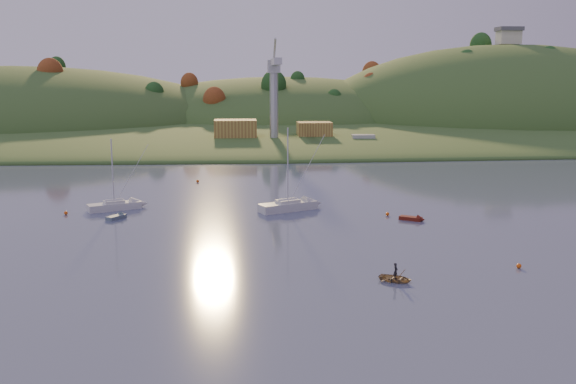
{
  "coord_description": "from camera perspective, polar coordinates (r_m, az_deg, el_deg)",
  "views": [
    {
      "loc": [
        -7.2,
        -46.18,
        19.02
      ],
      "look_at": [
        -1.12,
        32.56,
        4.45
      ],
      "focal_mm": 40.0,
      "sensor_mm": 36.0,
      "label": 1
    }
  ],
  "objects": [
    {
      "name": "far_shore",
      "position": [
        276.93,
        -2.93,
        6.5
      ],
      "size": [
        620.0,
        220.0,
        1.5
      ],
      "primitive_type": "cube",
      "color": "#2C431B",
      "rests_on": "ground"
    },
    {
      "name": "buoy_0",
      "position": [
        68.03,
        19.84,
        -6.2
      ],
      "size": [
        0.5,
        0.5,
        0.5
      ],
      "primitive_type": "sphere",
      "color": "#DE510B",
      "rests_on": "ground"
    },
    {
      "name": "wharf",
      "position": [
        169.56,
        -0.26,
        4.42
      ],
      "size": [
        42.0,
        16.0,
        2.4
      ],
      "primitive_type": "cube",
      "color": "slate",
      "rests_on": "ground"
    },
    {
      "name": "hill_center",
      "position": [
        257.46,
        -0.58,
        6.21
      ],
      "size": [
        140.0,
        120.0,
        36.0
      ],
      "primitive_type": "ellipsoid",
      "color": "#2C431B",
      "rests_on": "ground"
    },
    {
      "name": "shed_east",
      "position": [
        172.0,
        2.36,
        5.57
      ],
      "size": [
        9.0,
        7.0,
        4.0
      ],
      "primitive_type": "cube",
      "color": "brown",
      "rests_on": "wharf"
    },
    {
      "name": "buoy_3",
      "position": [
        115.02,
        -8.03,
        0.96
      ],
      "size": [
        0.5,
        0.5,
        0.5
      ],
      "primitive_type": "sphere",
      "color": "#DE510B",
      "rests_on": "ground"
    },
    {
      "name": "hilltop_house",
      "position": [
        262.34,
        19.03,
        13.04
      ],
      "size": [
        9.0,
        7.0,
        6.45
      ],
      "color": "beige",
      "rests_on": "hill_right"
    },
    {
      "name": "buoy_1",
      "position": [
        88.34,
        8.83,
        -1.94
      ],
      "size": [
        0.5,
        0.5,
        0.5
      ],
      "primitive_type": "sphere",
      "color": "#DE510B",
      "rests_on": "ground"
    },
    {
      "name": "sailboat_far",
      "position": [
        90.51,
        -0.02,
        -1.19
      ],
      "size": [
        8.71,
        5.9,
        11.71
      ],
      "rotation": [
        0.0,
        0.0,
        0.44
      ],
      "color": "silver",
      "rests_on": "ground"
    },
    {
      "name": "hill_right",
      "position": [
        262.63,
        18.6,
        5.76
      ],
      "size": [
        150.0,
        130.0,
        60.0
      ],
      "primitive_type": "ellipsoid",
      "color": "#2C431B",
      "rests_on": "ground"
    },
    {
      "name": "dock_crane",
      "position": [
        164.84,
        -1.23,
        9.81
      ],
      "size": [
        3.2,
        28.0,
        20.3
      ],
      "color": "#B7B7BC",
      "rests_on": "wharf"
    },
    {
      "name": "work_vessel",
      "position": [
        168.26,
        6.69,
        4.32
      ],
      "size": [
        13.94,
        5.59,
        3.52
      ],
      "rotation": [
        0.0,
        0.0,
        -0.05
      ],
      "color": "slate",
      "rests_on": "ground"
    },
    {
      "name": "hillside_trees",
      "position": [
        232.07,
        -2.63,
        5.74
      ],
      "size": [
        280.0,
        50.0,
        32.0
      ],
      "primitive_type": null,
      "color": "#184016",
      "rests_on": "ground"
    },
    {
      "name": "grey_dinghy",
      "position": [
        88.78,
        -14.74,
        -2.11
      ],
      "size": [
        2.86,
        3.3,
        1.2
      ],
      "rotation": [
        0.0,
        0.0,
        0.94
      ],
      "color": "slate",
      "rests_on": "ground"
    },
    {
      "name": "shed_west",
      "position": [
        169.78,
        -4.69,
        5.61
      ],
      "size": [
        11.0,
        8.0,
        4.8
      ],
      "primitive_type": "cube",
      "color": "brown",
      "rests_on": "wharf"
    },
    {
      "name": "sailboat_near",
      "position": [
        94.29,
        -15.19,
        -1.13
      ],
      "size": [
        7.55,
        5.07,
        10.14
      ],
      "rotation": [
        0.0,
        0.0,
        0.44
      ],
      "color": "silver",
      "rests_on": "ground"
    },
    {
      "name": "canoe",
      "position": [
        60.93,
        9.53,
        -7.57
      ],
      "size": [
        3.81,
        3.53,
        0.64
      ],
      "primitive_type": "imported",
      "rotation": [
        0.0,
        0.0,
        1.0
      ],
      "color": "#997E54",
      "rests_on": "ground"
    },
    {
      "name": "paddler",
      "position": [
        60.79,
        9.54,
        -7.17
      ],
      "size": [
        0.61,
        0.67,
        1.54
      ],
      "primitive_type": "imported",
      "rotation": [
        0.0,
        0.0,
        1.0
      ],
      "color": "black",
      "rests_on": "ground"
    },
    {
      "name": "red_tender",
      "position": [
        86.06,
        11.26,
        -2.35
      ],
      "size": [
        3.49,
        2.82,
        1.16
      ],
      "rotation": [
        0.0,
        0.0,
        -0.57
      ],
      "color": "#56160C",
      "rests_on": "ground"
    },
    {
      "name": "hill_left",
      "position": [
        260.43,
        -23.05,
        5.43
      ],
      "size": [
        170.0,
        140.0,
        44.0
      ],
      "primitive_type": "ellipsoid",
      "color": "#2C431B",
      "rests_on": "ground"
    },
    {
      "name": "ground",
      "position": [
        50.46,
        4.21,
        -11.72
      ],
      "size": [
        500.0,
        500.0,
        0.0
      ],
      "primitive_type": "plane",
      "color": "#323D52",
      "rests_on": "ground"
    },
    {
      "name": "buoy_2",
      "position": [
        93.09,
        -19.14,
        -1.77
      ],
      "size": [
        0.5,
        0.5,
        0.5
      ],
      "primitive_type": "sphere",
      "color": "#DE510B",
      "rests_on": "ground"
    },
    {
      "name": "shore_slope",
      "position": [
        212.16,
        -2.46,
        5.3
      ],
      "size": [
        640.0,
        150.0,
        7.0
      ],
      "primitive_type": "ellipsoid",
      "color": "#2C431B",
      "rests_on": "ground"
    }
  ]
}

